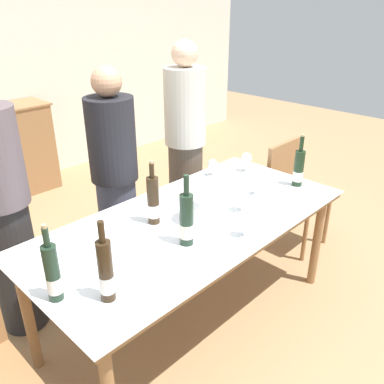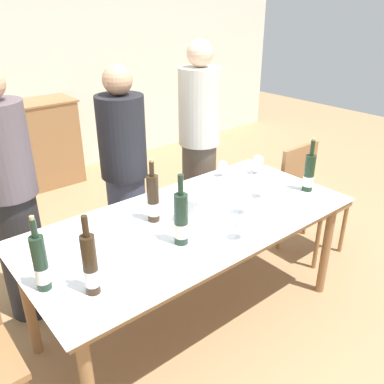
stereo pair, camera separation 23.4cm
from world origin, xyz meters
The scene contains 19 objects.
ground_plane centered at (0.00, 0.00, 0.00)m, with size 12.00×12.00×0.00m, color #A37F56.
back_wall centered at (0.00, 3.07, 1.40)m, with size 8.00×0.10×2.80m.
sideboard_cabinet centered at (-0.24, 2.78, 0.48)m, with size 1.52×0.46×0.96m.
dining_table centered at (0.00, 0.00, 0.69)m, with size 2.00×0.95×0.76m.
ice_bucket centered at (0.02, -0.04, 0.85)m, with size 0.19×0.19×0.17m.
wine_bottle_0 centered at (-0.18, 0.13, 0.90)m, with size 0.07×0.07×0.39m.
wine_bottle_1 centered at (-0.76, -0.23, 0.90)m, with size 0.07×0.07×0.39m.
wine_bottle_2 centered at (0.87, -0.19, 0.88)m, with size 0.07×0.07×0.37m.
wine_bottle_3 centered at (-0.21, -0.16, 0.90)m, with size 0.08×0.08×0.40m.
wine_bottle_4 centered at (-0.92, -0.07, 0.89)m, with size 0.07×0.07×0.37m.
wine_glass_0 centered at (0.29, -0.15, 0.86)m, with size 0.09×0.09×0.15m.
wine_glass_1 centered at (0.54, -0.06, 0.86)m, with size 0.08×0.08×0.14m.
wine_glass_2 centered at (0.59, 0.36, 0.84)m, with size 0.07×0.07×0.13m.
wine_glass_3 centered at (0.82, 0.22, 0.86)m, with size 0.08×0.08×0.15m.
wine_glass_4 centered at (0.06, -0.33, 0.85)m, with size 0.08×0.08×0.14m.
chair_right_end centered at (1.30, 0.08, 0.52)m, with size 0.42×0.42×0.88m.
person_host centered at (-0.79, 0.77, 0.82)m, with size 0.33×0.33×1.64m.
person_guest_left centered at (-0.01, 0.75, 0.79)m, with size 0.33×0.33×1.57m.
person_guest_right centered at (0.69, 0.74, 0.85)m, with size 0.33×0.33×1.69m.
Camera 2 is at (-1.35, -1.63, 1.94)m, focal length 38.00 mm.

